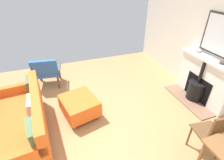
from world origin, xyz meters
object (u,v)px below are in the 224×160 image
mantel_bowl_far (223,63)px  ottoman (79,105)px  fireplace (202,82)px  dining_chair_near_fireplace (214,133)px  mantel_bowl_near (198,51)px  sofa (24,121)px  armchair_accent (46,71)px

mantel_bowl_far → ottoman: mantel_bowl_far is taller
fireplace → dining_chair_near_fireplace: bearing=50.9°
fireplace → mantel_bowl_near: bearing=-96.1°
sofa → ottoman: size_ratio=2.20×
ottoman → dining_chair_near_fireplace: size_ratio=0.94×
sofa → ottoman: 1.02m
ottoman → dining_chair_near_fireplace: (-1.70, 1.63, 0.29)m
mantel_bowl_near → mantel_bowl_far: bearing=90.0°
mantel_bowl_near → ottoman: bearing=0.0°
ottoman → mantel_bowl_near: bearing=-180.0°
sofa → armchair_accent: sofa is taller
fireplace → armchair_accent: bearing=-27.6°
sofa → ottoman: sofa is taller
mantel_bowl_near → mantel_bowl_far: 0.65m
mantel_bowl_near → sofa: size_ratio=0.08×
fireplace → mantel_bowl_near: mantel_bowl_near is taller
mantel_bowl_far → ottoman: 2.94m
ottoman → dining_chair_near_fireplace: 2.37m
sofa → armchair_accent: (-0.43, -1.54, 0.11)m
ottoman → armchair_accent: bearing=-67.1°
fireplace → mantel_bowl_far: mantel_bowl_far is taller
sofa → dining_chair_near_fireplace: dining_chair_near_fireplace is taller
fireplace → mantel_bowl_far: bearing=98.7°
sofa → mantel_bowl_near: bearing=-176.6°
mantel_bowl_near → armchair_accent: (3.31, -1.32, -0.58)m
mantel_bowl_near → dining_chair_near_fireplace: (1.05, 1.63, -0.51)m
armchair_accent → dining_chair_near_fireplace: 3.72m
armchair_accent → dining_chair_near_fireplace: dining_chair_near_fireplace is taller
fireplace → sofa: bearing=-2.5°
sofa → ottoman: (-0.99, -0.22, -0.11)m
fireplace → ottoman: size_ratio=1.64×
mantel_bowl_far → dining_chair_near_fireplace: (1.05, 0.98, -0.51)m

